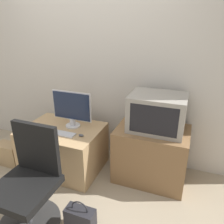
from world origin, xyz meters
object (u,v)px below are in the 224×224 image
Objects in this scene: cardboard_box_lower at (9,154)px; handbag at (80,219)px; main_monitor at (72,109)px; mouse at (81,135)px; keyboard at (61,133)px; crt_tv at (157,112)px; office_chair at (29,186)px.

cardboard_box_lower is 0.99× the size of handbag.
main_monitor is 8.09× the size of mouse.
keyboard is 0.90m from cardboard_box_lower.
crt_tv is 1.80× the size of handbag.
handbag is at bearing -114.94° from crt_tv.
handbag is (0.58, -0.65, -0.45)m from keyboard.
main_monitor is at bearing 82.63° from keyboard.
office_chair reaches higher than keyboard.
crt_tv reaches higher than office_chair.
keyboard is 5.52× the size of mouse.
main_monitor is 0.33m from keyboard.
main_monitor is at bearing 94.09° from office_chair.
keyboard is at bearing 5.77° from cardboard_box_lower.
crt_tv is 1.32m from handbag.
mouse is 0.19× the size of handbag.
office_chair is (-0.95, -1.04, -0.46)m from crt_tv.
mouse reaches higher than keyboard.
office_chair reaches higher than mouse.
main_monitor is 0.86× the size of crt_tv.
mouse is at bearing 6.70° from keyboard.
handbag is at bearing -22.41° from cardboard_box_lower.
mouse is 0.07× the size of office_chair.
mouse is 0.11× the size of crt_tv.
keyboard is 1.13m from crt_tv.
handbag reaches higher than cardboard_box_lower.
keyboard is (-0.03, -0.23, -0.23)m from main_monitor.
mouse is 0.19× the size of cardboard_box_lower.
keyboard is at bearing -97.37° from main_monitor.
keyboard is 0.37× the size of office_chair.
office_chair is at bearing -34.78° from cardboard_box_lower.
handbag is at bearing -48.02° from keyboard.
office_chair is at bearing -85.91° from main_monitor.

